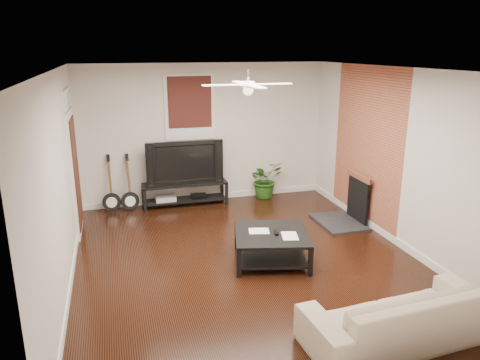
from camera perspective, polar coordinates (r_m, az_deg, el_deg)
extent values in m
cube|color=black|center=(6.98, 0.91, -10.00)|extent=(5.00, 6.00, 0.01)
cube|color=white|center=(6.27, 1.03, 13.64)|extent=(5.00, 6.00, 0.01)
cube|color=silver|center=(9.33, -4.38, 5.76)|extent=(5.00, 0.01, 2.80)
cube|color=silver|center=(3.88, 14.03, -9.95)|extent=(5.00, 0.01, 2.80)
cube|color=silver|center=(6.26, -21.52, -0.52)|extent=(0.01, 6.00, 2.80)
cube|color=silver|center=(7.57, 19.42, 2.44)|extent=(0.01, 6.00, 2.80)
cube|color=#B35A39|center=(8.38, 15.48, 4.03)|extent=(0.02, 2.20, 2.80)
cube|color=black|center=(8.47, 13.34, -2.27)|extent=(0.80, 1.10, 0.92)
cube|color=#3F1411|center=(9.16, -6.28, 9.01)|extent=(1.00, 0.06, 1.30)
cube|color=white|center=(8.13, -19.98, 2.19)|extent=(0.08, 1.00, 2.50)
cube|color=black|center=(9.32, -6.86, -1.70)|extent=(1.69, 0.45, 0.47)
imported|color=black|center=(9.15, -7.02, 2.34)|extent=(1.52, 0.20, 0.87)
cube|color=black|center=(6.91, 3.90, -8.27)|extent=(1.29, 1.29, 0.45)
imported|color=tan|center=(5.43, 19.28, -15.47)|extent=(2.18, 0.98, 0.62)
imported|color=#235418|center=(9.70, 3.15, 0.10)|extent=(0.85, 0.79, 0.79)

